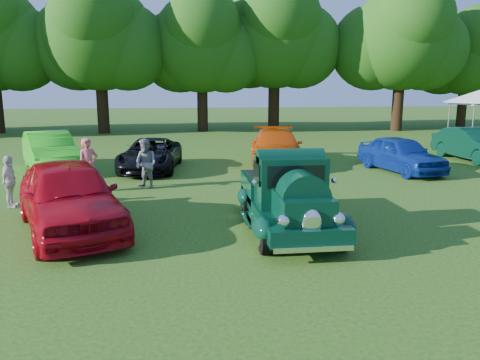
{
  "coord_description": "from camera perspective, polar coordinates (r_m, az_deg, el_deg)",
  "views": [
    {
      "loc": [
        -0.95,
        -10.15,
        3.39
      ],
      "look_at": [
        0.41,
        0.95,
        1.1
      ],
      "focal_mm": 35.0,
      "sensor_mm": 36.0,
      "label": 1
    }
  ],
  "objects": [
    {
      "name": "hero_pickup",
      "position": [
        11.05,
        5.81,
        -2.14
      ],
      "size": [
        2.15,
        4.61,
        1.8
      ],
      "color": "black",
      "rests_on": "ground"
    },
    {
      "name": "back_car_black",
      "position": [
        19.08,
        -10.85,
        3.06
      ],
      "size": [
        2.57,
        4.75,
        1.26
      ],
      "primitive_type": "imported",
      "rotation": [
        0.0,
        0.0,
        -0.11
      ],
      "color": "black",
      "rests_on": "ground"
    },
    {
      "name": "spectator_pink",
      "position": [
        15.62,
        -17.98,
        1.71
      ],
      "size": [
        0.76,
        0.69,
        1.73
      ],
      "primitive_type": "imported",
      "rotation": [
        0.0,
        0.0,
        0.56
      ],
      "color": "#D4575B",
      "rests_on": "ground"
    },
    {
      "name": "back_car_lime",
      "position": [
        20.19,
        -22.18,
        3.26
      ],
      "size": [
        3.31,
        4.93,
        1.54
      ],
      "primitive_type": "imported",
      "rotation": [
        0.0,
        0.0,
        0.4
      ],
      "color": "#2CCB1B",
      "rests_on": "ground"
    },
    {
      "name": "back_car_green",
      "position": [
        23.55,
        26.68,
        3.89
      ],
      "size": [
        1.75,
        4.55,
        1.48
      ],
      "primitive_type": "imported",
      "rotation": [
        0.0,
        0.0,
        0.04
      ],
      "color": "black",
      "rests_on": "ground"
    },
    {
      "name": "red_convertible",
      "position": [
        11.59,
        -20.12,
        -1.86
      ],
      "size": [
        3.67,
        5.31,
        1.68
      ],
      "primitive_type": "imported",
      "rotation": [
        0.0,
        0.0,
        0.38
      ],
      "color": "#9F0612",
      "rests_on": "ground"
    },
    {
      "name": "spectator_grey",
      "position": [
        15.75,
        -11.4,
        1.97
      ],
      "size": [
        1.01,
        0.98,
        1.64
      ],
      "primitive_type": "imported",
      "rotation": [
        0.0,
        0.0,
        -0.67
      ],
      "color": "gray",
      "rests_on": "ground"
    },
    {
      "name": "ground",
      "position": [
        10.75,
        -1.58,
        -6.82
      ],
      "size": [
        120.0,
        120.0,
        0.0
      ],
      "primitive_type": "plane",
      "color": "#1F4911",
      "rests_on": "ground"
    },
    {
      "name": "back_car_blue",
      "position": [
        19.47,
        19.02,
        3.0
      ],
      "size": [
        2.47,
        4.36,
        1.4
      ],
      "primitive_type": "imported",
      "rotation": [
        0.0,
        0.0,
        0.21
      ],
      "color": "navy",
      "rests_on": "ground"
    },
    {
      "name": "tree_line",
      "position": [
        34.33,
        -4.13,
        17.17
      ],
      "size": [
        63.51,
        10.28,
        11.97
      ],
      "color": "black",
      "rests_on": "ground"
    },
    {
      "name": "spectator_white",
      "position": [
        14.5,
        -26.29,
        -0.19
      ],
      "size": [
        0.36,
        0.86,
        1.47
      ],
      "primitive_type": "imported",
      "rotation": [
        0.0,
        0.0,
        1.57
      ],
      "color": "beige",
      "rests_on": "ground"
    },
    {
      "name": "back_car_orange",
      "position": [
        20.01,
        4.43,
        3.97
      ],
      "size": [
        2.77,
        5.4,
        1.5
      ],
      "primitive_type": "imported",
      "rotation": [
        0.0,
        0.0,
        -0.13
      ],
      "color": "#C54606",
      "rests_on": "ground"
    }
  ]
}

